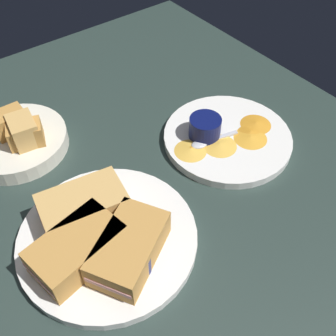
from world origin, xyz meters
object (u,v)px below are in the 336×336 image
at_px(spoon_by_dark_ramekin, 123,233).
at_px(ramekin_light_gravy, 205,127).
at_px(plate_sandwich_main, 108,238).
at_px(spoon_by_gravy_ramekin, 206,142).
at_px(sandwich_half_near, 84,207).
at_px(ramekin_dark_sauce, 129,258).
at_px(plate_chips_companion, 229,139).
at_px(sandwich_half_far, 77,249).
at_px(sandwich_half_extra, 129,248).
at_px(bread_basket_rear, 17,139).

height_order(spoon_by_dark_ramekin, ramekin_light_gravy, ramekin_light_gravy).
xyz_separation_m(plate_sandwich_main, spoon_by_gravy_ramekin, (0.25, 0.06, 0.01)).
xyz_separation_m(sandwich_half_near, ramekin_dark_sauce, (0.01, -0.11, -0.01)).
height_order(sandwich_half_near, plate_chips_companion, sandwich_half_near).
height_order(plate_sandwich_main, sandwich_half_near, sandwich_half_near).
relative_size(sandwich_half_near, plate_chips_companion, 0.58).
distance_m(sandwich_half_near, plate_chips_companion, 0.31).
bearing_deg(ramekin_light_gravy, plate_sandwich_main, -163.35).
distance_m(plate_sandwich_main, plate_chips_companion, 0.31).
xyz_separation_m(plate_sandwich_main, sandwich_half_far, (-0.05, -0.01, 0.03)).
bearing_deg(spoon_by_gravy_ramekin, ramekin_dark_sauce, -154.14).
xyz_separation_m(sandwich_half_extra, spoon_by_dark_ramekin, (0.01, 0.04, -0.02)).
height_order(sandwich_half_near, ramekin_dark_sauce, sandwich_half_near).
bearing_deg(bread_basket_rear, spoon_by_gravy_ramekin, -38.30).
bearing_deg(ramekin_dark_sauce, spoon_by_dark_ramekin, 67.15).
relative_size(ramekin_dark_sauce, spoon_by_dark_ramekin, 0.70).
bearing_deg(spoon_by_dark_ramekin, ramekin_light_gravy, 20.49).
bearing_deg(spoon_by_dark_ramekin, spoon_by_gravy_ramekin, 17.39).
relative_size(sandwich_half_extra, ramekin_dark_sauce, 2.23).
distance_m(sandwich_half_far, spoon_by_gravy_ramekin, 0.31).
height_order(sandwich_half_far, plate_chips_companion, sandwich_half_far).
bearing_deg(spoon_by_gravy_ramekin, bread_basket_rear, 141.70).
bearing_deg(sandwich_half_extra, sandwich_half_near, 98.20).
xyz_separation_m(sandwich_half_extra, ramekin_light_gravy, (0.26, 0.13, -0.00)).
bearing_deg(ramekin_light_gravy, spoon_by_gravy_ramekin, -124.54).
bearing_deg(ramekin_dark_sauce, ramekin_light_gravy, 28.02).
height_order(sandwich_half_extra, spoon_by_gravy_ramekin, sandwich_half_extra).
distance_m(sandwich_half_far, ramekin_dark_sauce, 0.08).
bearing_deg(plate_sandwich_main, ramekin_dark_sauce, -90.80).
relative_size(sandwich_half_extra, spoon_by_gravy_ramekin, 1.52).
bearing_deg(spoon_by_dark_ramekin, sandwich_half_extra, -107.71).
bearing_deg(plate_sandwich_main, sandwich_half_far, -171.80).
bearing_deg(sandwich_half_extra, plate_chips_companion, 18.87).
height_order(ramekin_dark_sauce, spoon_by_dark_ramekin, ramekin_dark_sauce).
relative_size(spoon_by_dark_ramekin, ramekin_light_gravy, 1.60).
bearing_deg(plate_chips_companion, ramekin_light_gravy, 140.19).
bearing_deg(plate_chips_companion, ramekin_dark_sauce, -159.89).
bearing_deg(ramekin_dark_sauce, sandwich_half_extra, 50.68).
distance_m(plate_sandwich_main, sandwich_half_far, 0.06).
xyz_separation_m(sandwich_half_near, bread_basket_rear, (-0.02, 0.23, -0.02)).
height_order(plate_sandwich_main, spoon_by_gravy_ramekin, spoon_by_gravy_ramekin).
relative_size(plate_sandwich_main, bread_basket_rear, 1.43).
distance_m(ramekin_dark_sauce, spoon_by_gravy_ramekin, 0.28).
bearing_deg(bread_basket_rear, plate_sandwich_main, -84.85).
bearing_deg(plate_sandwich_main, sandwich_half_near, 98.20).
distance_m(plate_chips_companion, ramekin_light_gravy, 0.06).
relative_size(sandwich_half_far, sandwich_half_extra, 0.95).
distance_m(spoon_by_dark_ramekin, spoon_by_gravy_ramekin, 0.24).
relative_size(sandwich_half_near, spoon_by_dark_ramekin, 1.48).
height_order(plate_sandwich_main, spoon_by_dark_ramekin, spoon_by_dark_ramekin).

